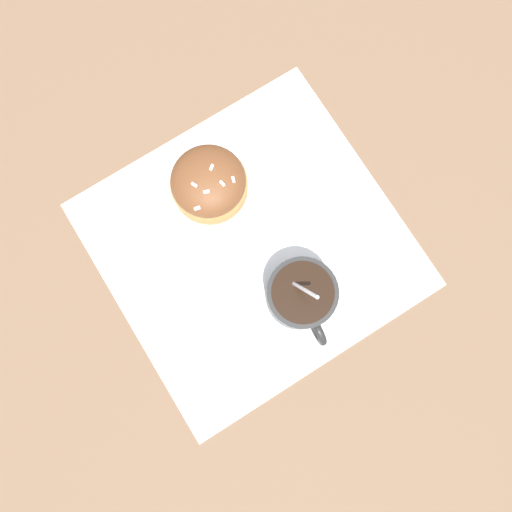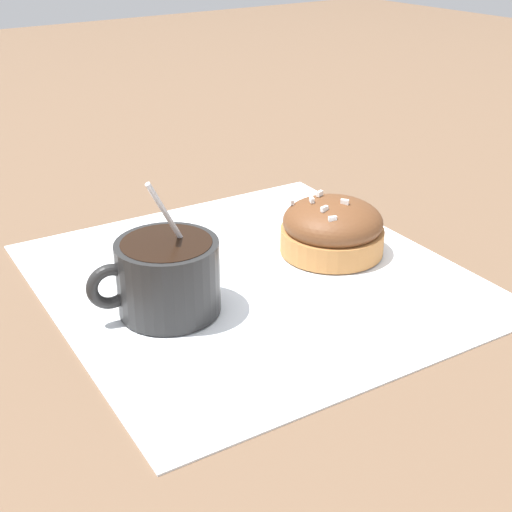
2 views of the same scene
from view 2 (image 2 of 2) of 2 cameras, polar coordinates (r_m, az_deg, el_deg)
ground_plane at (r=0.61m, az=-0.21°, el=-1.86°), size 3.00×3.00×0.00m
paper_napkin at (r=0.61m, az=-0.21°, el=-1.74°), size 0.35×0.37×0.00m
coffee_cup at (r=0.54m, az=-7.17°, el=-1.43°), size 0.10×0.08×0.11m
frosted_pastry at (r=0.65m, az=5.88°, el=2.34°), size 0.09×0.09×0.05m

